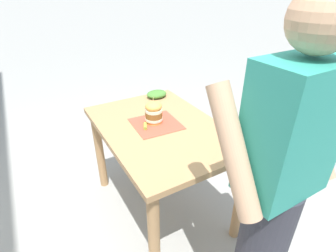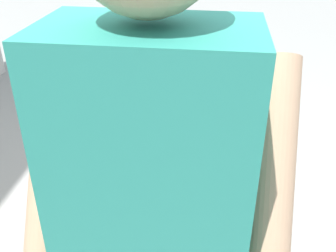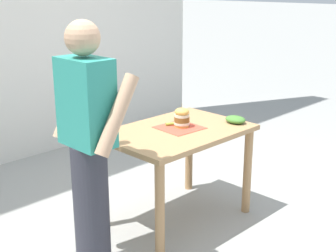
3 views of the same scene
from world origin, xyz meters
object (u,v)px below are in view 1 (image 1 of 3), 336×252
object	(u,v)px
side_salad	(157,94)
patio_table	(161,142)
pickle_spear	(145,126)
diner_across_table	(275,189)
sandwich	(154,112)

from	to	relation	value
side_salad	patio_table	bearing A→B (deg)	65.20
pickle_spear	diner_across_table	size ratio (longest dim) A/B	0.04
pickle_spear	side_salad	distance (m)	0.55
side_salad	diner_across_table	xyz separation A→B (m)	(0.14, 1.37, 0.07)
sandwich	side_salad	bearing A→B (deg)	-120.42
pickle_spear	diner_across_table	bearing A→B (deg)	101.30
sandwich	pickle_spear	distance (m)	0.12
side_salad	diner_across_table	bearing A→B (deg)	84.26
patio_table	sandwich	size ratio (longest dim) A/B	5.96
patio_table	sandwich	world-z (taller)	sandwich
patio_table	side_salad	size ratio (longest dim) A/B	6.39
patio_table	side_salad	xyz separation A→B (m)	(-0.22, -0.47, 0.16)
patio_table	diner_across_table	world-z (taller)	diner_across_table
diner_across_table	patio_table	bearing A→B (deg)	-84.94
patio_table	side_salad	bearing A→B (deg)	-114.80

